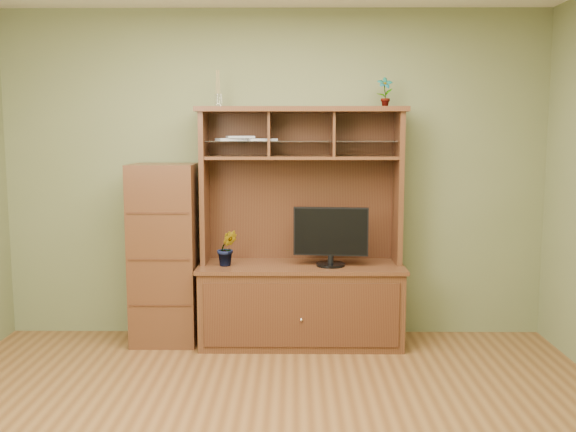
{
  "coord_description": "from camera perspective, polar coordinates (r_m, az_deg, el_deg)",
  "views": [
    {
      "loc": [
        0.16,
        -3.34,
        1.69
      ],
      "look_at": [
        0.12,
        1.2,
        1.11
      ],
      "focal_mm": 40.0,
      "sensor_mm": 36.0,
      "label": 1
    }
  ],
  "objects": [
    {
      "name": "room",
      "position": [
        3.36,
        -2.2,
        1.51
      ],
      "size": [
        4.54,
        4.04,
        2.74
      ],
      "color": "brown",
      "rests_on": "ground"
    },
    {
      "name": "media_hutch",
      "position": [
        5.2,
        1.16,
        -5.64
      ],
      "size": [
        1.66,
        0.61,
        1.9
      ],
      "color": "#412712",
      "rests_on": "room"
    },
    {
      "name": "monitor",
      "position": [
        5.06,
        3.83,
        -1.71
      ],
      "size": [
        0.59,
        0.23,
        0.47
      ],
      "rotation": [
        0.0,
        0.0,
        -0.1
      ],
      "color": "black",
      "rests_on": "media_hutch"
    },
    {
      "name": "orchid_plant",
      "position": [
        5.09,
        -5.44,
        -2.85
      ],
      "size": [
        0.18,
        0.15,
        0.29
      ],
      "primitive_type": "imported",
      "rotation": [
        0.0,
        0.0,
        0.16
      ],
      "color": "#2D5E20",
      "rests_on": "media_hutch"
    },
    {
      "name": "top_plant",
      "position": [
        5.21,
        8.61,
        10.86
      ],
      "size": [
        0.12,
        0.09,
        0.24
      ],
      "primitive_type": "imported",
      "rotation": [
        0.0,
        0.0,
        -0.01
      ],
      "color": "#2B6F26",
      "rests_on": "media_hutch"
    },
    {
      "name": "reed_diffuser",
      "position": [
        5.19,
        -6.24,
        10.84
      ],
      "size": [
        0.06,
        0.06,
        0.29
      ],
      "color": "silver",
      "rests_on": "media_hutch"
    },
    {
      "name": "magazines",
      "position": [
        5.16,
        -3.95,
        6.86
      ],
      "size": [
        0.51,
        0.25,
        0.04
      ],
      "color": "#B3B3B8",
      "rests_on": "media_hutch"
    },
    {
      "name": "side_cabinet",
      "position": [
        5.28,
        -10.88,
        -3.32
      ],
      "size": [
        0.52,
        0.47,
        1.45
      ],
      "color": "#412712",
      "rests_on": "room"
    }
  ]
}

